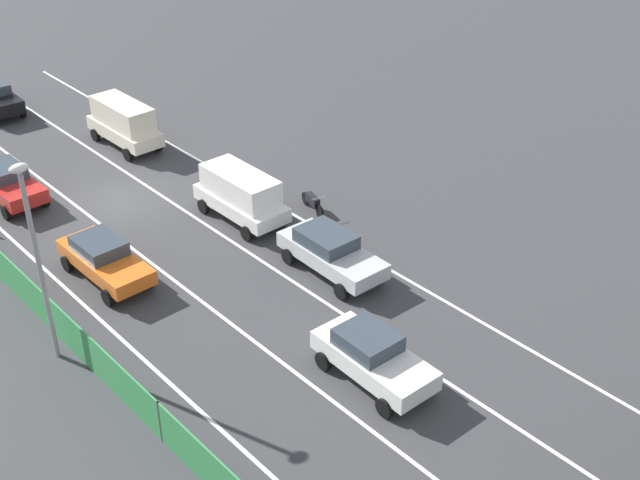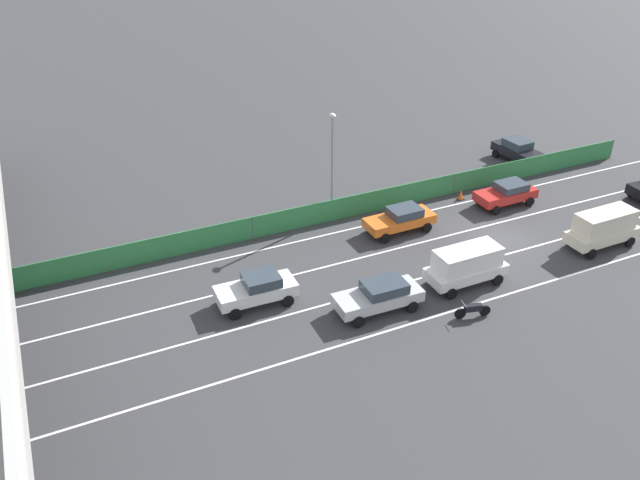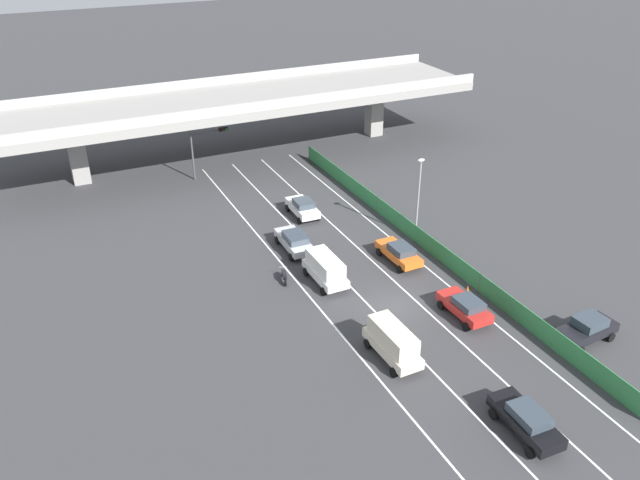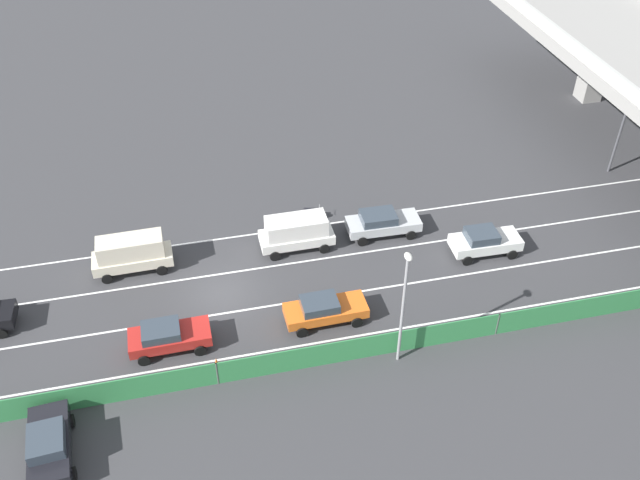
{
  "view_description": "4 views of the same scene",
  "coord_description": "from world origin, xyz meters",
  "px_view_note": "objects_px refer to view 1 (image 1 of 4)",
  "views": [
    {
      "loc": [
        14.88,
        30.34,
        17.7
      ],
      "look_at": [
        -2.15,
        11.18,
        2.12
      ],
      "focal_mm": 46.39,
      "sensor_mm": 36.0,
      "label": 1
    },
    {
      "loc": [
        -27.03,
        25.11,
        20.46
      ],
      "look_at": [
        2.2,
        11.43,
        1.56
      ],
      "focal_mm": 36.57,
      "sensor_mm": 36.0,
      "label": 2
    },
    {
      "loc": [
        -21.32,
        -32.09,
        25.92
      ],
      "look_at": [
        -2.5,
        7.24,
        2.41
      ],
      "focal_mm": 36.12,
      "sensor_mm": 36.0,
      "label": 3
    },
    {
      "loc": [
        29.7,
        -1.12,
        27.45
      ],
      "look_at": [
        -1.18,
        6.05,
        1.91
      ],
      "focal_mm": 38.8,
      "sensor_mm": 36.0,
      "label": 4
    }
  ],
  "objects_px": {
    "motorcycle": "(313,202)",
    "car_taxi_orange": "(104,258)",
    "street_lamp": "(35,246)",
    "car_sedan_red": "(8,182)",
    "car_van_cream": "(124,122)",
    "car_sedan_silver": "(331,251)",
    "car_hatchback_white": "(373,356)",
    "car_van_white": "(241,193)"
  },
  "relations": [
    {
      "from": "car_van_white",
      "to": "car_sedan_red",
      "type": "xyz_separation_m",
      "value": [
        6.71,
        -8.25,
        -0.36
      ]
    },
    {
      "from": "motorcycle",
      "to": "street_lamp",
      "type": "relative_size",
      "value": 0.27
    },
    {
      "from": "car_van_white",
      "to": "car_van_cream",
      "type": "relative_size",
      "value": 0.97
    },
    {
      "from": "car_hatchback_white",
      "to": "street_lamp",
      "type": "bearing_deg",
      "value": -47.86
    },
    {
      "from": "car_taxi_orange",
      "to": "motorcycle",
      "type": "distance_m",
      "value": 9.45
    },
    {
      "from": "car_hatchback_white",
      "to": "car_taxi_orange",
      "type": "xyz_separation_m",
      "value": [
        3.49,
        -10.91,
        -0.04
      ]
    },
    {
      "from": "car_hatchback_white",
      "to": "street_lamp",
      "type": "relative_size",
      "value": 0.6
    },
    {
      "from": "car_sedan_silver",
      "to": "car_taxi_orange",
      "type": "bearing_deg",
      "value": -38.55
    },
    {
      "from": "car_van_white",
      "to": "motorcycle",
      "type": "height_order",
      "value": "car_van_white"
    },
    {
      "from": "car_van_cream",
      "to": "motorcycle",
      "type": "distance_m",
      "value": 11.74
    },
    {
      "from": "car_sedan_silver",
      "to": "street_lamp",
      "type": "bearing_deg",
      "value": -12.37
    },
    {
      "from": "car_sedan_red",
      "to": "car_hatchback_white",
      "type": "bearing_deg",
      "value": 100.5
    },
    {
      "from": "motorcycle",
      "to": "street_lamp",
      "type": "bearing_deg",
      "value": 7.86
    },
    {
      "from": "car_taxi_orange",
      "to": "car_sedan_red",
      "type": "height_order",
      "value": "car_sedan_red"
    },
    {
      "from": "car_taxi_orange",
      "to": "car_sedan_silver",
      "type": "relative_size",
      "value": 0.97
    },
    {
      "from": "car_taxi_orange",
      "to": "car_hatchback_white",
      "type": "bearing_deg",
      "value": 107.75
    },
    {
      "from": "car_taxi_orange",
      "to": "car_van_white",
      "type": "bearing_deg",
      "value": -178.43
    },
    {
      "from": "car_hatchback_white",
      "to": "car_van_cream",
      "type": "bearing_deg",
      "value": -98.86
    },
    {
      "from": "car_sedan_red",
      "to": "car_van_cream",
      "type": "distance_m",
      "value": 7.07
    },
    {
      "from": "motorcycle",
      "to": "car_sedan_silver",
      "type": "bearing_deg",
      "value": 57.05
    },
    {
      "from": "car_hatchback_white",
      "to": "car_sedan_red",
      "type": "bearing_deg",
      "value": -79.5
    },
    {
      "from": "car_taxi_orange",
      "to": "motorcycle",
      "type": "xyz_separation_m",
      "value": [
        -9.35,
        1.32,
        -0.42
      ]
    },
    {
      "from": "car_van_white",
      "to": "car_van_cream",
      "type": "bearing_deg",
      "value": -90.87
    },
    {
      "from": "car_van_cream",
      "to": "street_lamp",
      "type": "relative_size",
      "value": 0.66
    },
    {
      "from": "car_sedan_red",
      "to": "car_sedan_silver",
      "type": "relative_size",
      "value": 0.91
    },
    {
      "from": "car_taxi_orange",
      "to": "motorcycle",
      "type": "relative_size",
      "value": 2.37
    },
    {
      "from": "motorcycle",
      "to": "car_taxi_orange",
      "type": "bearing_deg",
      "value": -8.03
    },
    {
      "from": "car_hatchback_white",
      "to": "motorcycle",
      "type": "height_order",
      "value": "car_hatchback_white"
    },
    {
      "from": "car_sedan_red",
      "to": "car_sedan_silver",
      "type": "height_order",
      "value": "car_sedan_silver"
    },
    {
      "from": "car_sedan_silver",
      "to": "car_van_white",
      "type": "bearing_deg",
      "value": -88.88
    },
    {
      "from": "car_van_white",
      "to": "street_lamp",
      "type": "height_order",
      "value": "street_lamp"
    },
    {
      "from": "car_sedan_silver",
      "to": "car_sedan_red",
      "type": "bearing_deg",
      "value": -63.69
    },
    {
      "from": "car_van_cream",
      "to": "car_sedan_red",
      "type": "bearing_deg",
      "value": 13.69
    },
    {
      "from": "car_sedan_silver",
      "to": "car_van_cream",
      "type": "bearing_deg",
      "value": -90.16
    },
    {
      "from": "car_sedan_red",
      "to": "motorcycle",
      "type": "distance_m",
      "value": 13.57
    },
    {
      "from": "street_lamp",
      "to": "car_sedan_red",
      "type": "bearing_deg",
      "value": -106.81
    },
    {
      "from": "car_sedan_silver",
      "to": "motorcycle",
      "type": "bearing_deg",
      "value": -122.95
    },
    {
      "from": "car_taxi_orange",
      "to": "street_lamp",
      "type": "relative_size",
      "value": 0.64
    },
    {
      "from": "motorcycle",
      "to": "street_lamp",
      "type": "xyz_separation_m",
      "value": [
        12.92,
        1.78,
        3.87
      ]
    },
    {
      "from": "car_sedan_red",
      "to": "motorcycle",
      "type": "xyz_separation_m",
      "value": [
        -9.44,
        9.75,
        -0.43
      ]
    },
    {
      "from": "car_van_cream",
      "to": "car_sedan_silver",
      "type": "xyz_separation_m",
      "value": [
        0.04,
        15.46,
        -0.39
      ]
    },
    {
      "from": "street_lamp",
      "to": "car_van_cream",
      "type": "bearing_deg",
      "value": -128.08
    }
  ]
}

